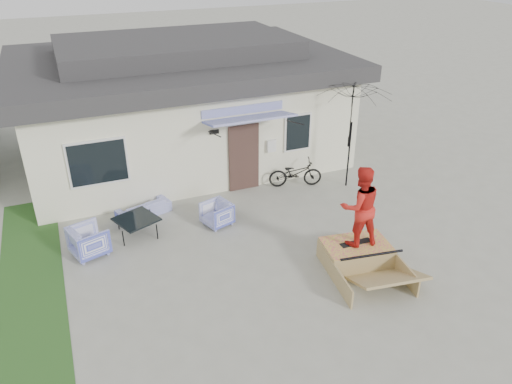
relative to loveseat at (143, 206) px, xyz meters
name	(u,v)px	position (x,y,z in m)	size (l,w,h in m)	color
ground	(274,277)	(2.21, -4.00, -0.29)	(90.00, 90.00, 0.00)	gray
grass_strip	(31,281)	(-2.99, -2.00, -0.29)	(1.40, 8.00, 0.01)	#244C1D
house	(180,100)	(2.21, 3.99, 1.65)	(10.80, 8.49, 4.10)	#EDEAC4
loveseat	(143,206)	(0.00, 0.00, 0.00)	(1.50, 0.44, 0.59)	#3B45BE
armchair_left	(89,239)	(-1.60, -1.40, 0.13)	(0.82, 0.77, 0.84)	#3B45BE
armchair_right	(217,213)	(1.75, -1.26, 0.07)	(0.71, 0.66, 0.73)	#3B45BE
coffee_table	(137,226)	(-0.35, -0.93, -0.06)	(0.96, 0.96, 0.48)	black
bicycle	(295,170)	(4.76, 0.02, 0.24)	(0.58, 1.67, 1.06)	black
patio_umbrella	(351,133)	(6.26, -0.57, 1.46)	(2.34, 2.18, 2.20)	black
skate_ramp	(356,253)	(4.27, -4.22, -0.03)	(1.56, 2.08, 0.52)	#A08652
skateboard	(356,242)	(4.28, -4.17, 0.25)	(0.80, 0.20, 0.05)	black
skater	(360,205)	(4.28, -4.17, 1.26)	(0.96, 0.74, 1.97)	red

